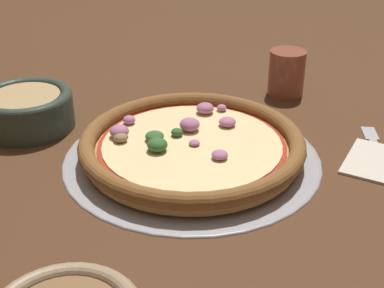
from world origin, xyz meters
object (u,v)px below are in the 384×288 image
at_px(pizza_tray, 192,157).
at_px(pizza, 192,144).
at_px(drinking_cup, 287,73).
at_px(fork, 376,147).
at_px(bowl_near, 27,108).

relative_size(pizza_tray, pizza, 1.15).
xyz_separation_m(drinking_cup, fork, (0.01, 0.24, -0.04)).
xyz_separation_m(pizza_tray, bowl_near, (0.18, -0.23, 0.03)).
height_order(pizza, drinking_cup, drinking_cup).
distance_m(pizza_tray, bowl_near, 0.30).
xyz_separation_m(pizza_tray, drinking_cup, (-0.28, -0.12, 0.04)).
bearing_deg(drinking_cup, bowl_near, -13.12).
bearing_deg(pizza_tray, pizza, -77.24).
height_order(pizza_tray, fork, pizza_tray).
height_order(pizza, fork, pizza).
bearing_deg(pizza_tray, bowl_near, -51.84).
distance_m(pizza_tray, fork, 0.29).
relative_size(pizza_tray, bowl_near, 2.54).
bearing_deg(pizza, drinking_cup, -156.36).
relative_size(pizza_tray, drinking_cup, 4.51).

